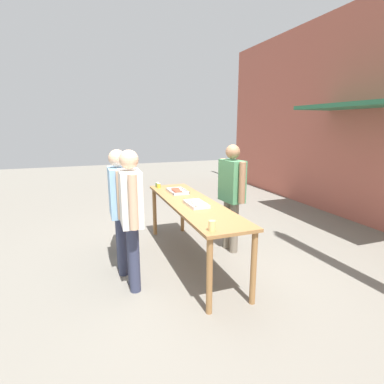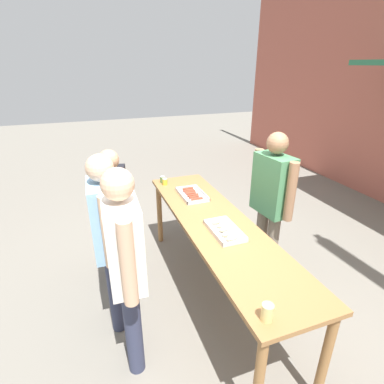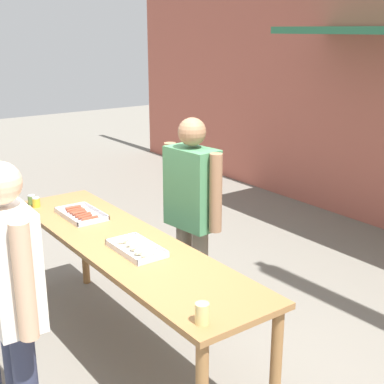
{
  "view_description": "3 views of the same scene",
  "coord_description": "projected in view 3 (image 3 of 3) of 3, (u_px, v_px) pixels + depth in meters",
  "views": [
    {
      "loc": [
        4.01,
        -1.46,
        2.05
      ],
      "look_at": [
        0.0,
        0.0,
        1.08
      ],
      "focal_mm": 28.0,
      "sensor_mm": 36.0,
      "label": 1
    },
    {
      "loc": [
        2.38,
        -1.13,
        2.39
      ],
      "look_at": [
        -0.69,
        -0.01,
        0.98
      ],
      "focal_mm": 28.0,
      "sensor_mm": 36.0,
      "label": 2
    },
    {
      "loc": [
        3.2,
        -1.73,
        2.41
      ],
      "look_at": [
        -0.17,
        0.74,
        1.14
      ],
      "focal_mm": 50.0,
      "sensor_mm": 36.0,
      "label": 3
    }
  ],
  "objects": [
    {
      "name": "person_customer_with_cup",
      "position": [
        11.0,
        288.0,
        2.94
      ],
      "size": [
        0.65,
        0.27,
        1.76
      ],
      "rotation": [
        0.0,
        0.0,
        3.1
      ],
      "color": "#333851",
      "rests_on": "ground"
    },
    {
      "name": "condiment_jar_mustard",
      "position": [
        32.0,
        200.0,
        4.69
      ],
      "size": [
        0.07,
        0.07,
        0.09
      ],
      "color": "#567A38",
      "rests_on": "serving_table"
    },
    {
      "name": "condiment_jar_ketchup",
      "position": [
        36.0,
        202.0,
        4.62
      ],
      "size": [
        0.07,
        0.07,
        0.09
      ],
      "color": "gold",
      "rests_on": "serving_table"
    },
    {
      "name": "food_tray_buns",
      "position": [
        137.0,
        248.0,
        3.7
      ],
      "size": [
        0.45,
        0.25,
        0.06
      ],
      "color": "silver",
      "rests_on": "serving_table"
    },
    {
      "name": "serving_table",
      "position": [
        124.0,
        256.0,
        3.91
      ],
      "size": [
        2.74,
        0.68,
        0.93
      ],
      "color": "olive",
      "rests_on": "ground"
    },
    {
      "name": "beer_cup",
      "position": [
        202.0,
        313.0,
        2.78
      ],
      "size": [
        0.08,
        0.08,
        0.12
      ],
      "color": "#DBC67A",
      "rests_on": "serving_table"
    },
    {
      "name": "ground_plane",
      "position": [
        128.0,
        353.0,
        4.15
      ],
      "size": [
        24.0,
        24.0,
        0.0
      ],
      "primitive_type": "plane",
      "color": "slate"
    },
    {
      "name": "person_server_behind_table",
      "position": [
        192.0,
        203.0,
        4.39
      ],
      "size": [
        0.65,
        0.29,
        1.75
      ],
      "rotation": [
        0.0,
        0.0,
        0.11
      ],
      "color": "#756B5B",
      "rests_on": "ground"
    },
    {
      "name": "food_tray_sausages",
      "position": [
        82.0,
        215.0,
        4.4
      ],
      "size": [
        0.46,
        0.28,
        0.04
      ],
      "color": "silver",
      "rests_on": "serving_table"
    }
  ]
}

